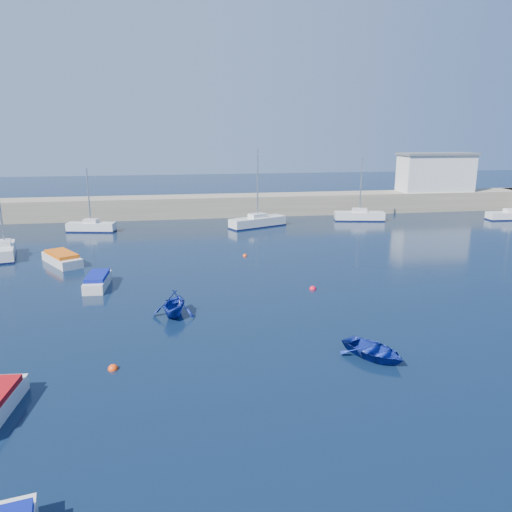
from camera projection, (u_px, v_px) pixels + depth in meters
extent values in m
plane|color=black|center=(326.00, 387.00, 21.88)|extent=(220.00, 220.00, 0.00)
cube|color=gray|center=(222.00, 206.00, 65.55)|extent=(96.00, 4.50, 2.60)
cube|color=silver|center=(436.00, 173.00, 69.43)|extent=(10.00, 4.00, 5.00)
cube|color=silver|center=(5.00, 251.00, 43.95)|extent=(2.69, 5.44, 1.10)
cylinder|color=#B7BABC|center=(0.00, 211.00, 43.08)|extent=(0.17, 0.17, 6.03)
cube|color=silver|center=(91.00, 227.00, 55.21)|extent=(5.40, 2.50, 1.00)
cylinder|color=#B7BABC|center=(89.00, 196.00, 54.35)|extent=(0.15, 0.15, 6.00)
cube|color=silver|center=(258.00, 222.00, 57.90)|extent=(6.99, 4.54, 1.10)
cylinder|color=#B7BABC|center=(258.00, 184.00, 56.80)|extent=(0.16, 0.16, 7.83)
cube|color=silver|center=(359.00, 216.00, 61.99)|extent=(6.27, 2.85, 1.08)
cylinder|color=#B7BABC|center=(361.00, 184.00, 61.01)|extent=(0.16, 0.16, 6.96)
cube|color=silver|center=(511.00, 216.00, 62.63)|extent=(6.17, 2.04, 0.98)
cube|color=silver|center=(98.00, 282.00, 35.69)|extent=(1.58, 4.02, 0.71)
cube|color=navy|center=(97.00, 276.00, 35.57)|extent=(1.46, 3.03, 0.26)
cube|color=silver|center=(62.00, 260.00, 41.89)|extent=(4.01, 5.07, 0.73)
cube|color=#E25C0C|center=(62.00, 254.00, 41.76)|extent=(3.30, 3.98, 0.27)
imported|color=navy|center=(374.00, 351.00, 24.63)|extent=(3.79, 4.15, 0.70)
imported|color=navy|center=(174.00, 304.00, 30.04)|extent=(3.22, 3.51, 1.56)
sphere|color=#FF400D|center=(113.00, 369.00, 23.47)|extent=(0.48, 0.48, 0.48)
sphere|color=red|center=(313.00, 289.00, 35.27)|extent=(0.50, 0.50, 0.50)
sphere|color=#FF400D|center=(245.00, 256.00, 44.57)|extent=(0.40, 0.40, 0.40)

